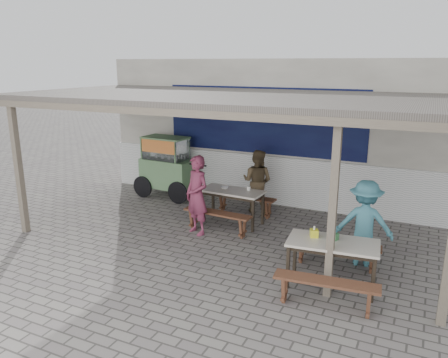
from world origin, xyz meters
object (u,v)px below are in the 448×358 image
at_px(bench_right_wall, 336,249).
at_px(condiment_bowl, 225,187).
at_px(patron_wall_side, 257,181).
at_px(table_left, 232,194).
at_px(table_right, 333,247).
at_px(vendor_cart, 167,165).
at_px(donation_box, 333,236).
at_px(condiment_jar, 249,188).
at_px(bench_right_street, 326,287).
at_px(patron_right_table, 364,223).
at_px(bench_left_street, 217,217).
at_px(patron_street_side, 197,195).
at_px(tissue_box, 314,233).
at_px(bench_left_wall, 245,200).

bearing_deg(bench_right_wall, condiment_bowl, 149.47).
bearing_deg(patron_wall_side, condiment_bowl, 66.62).
height_order(table_left, table_right, same).
bearing_deg(vendor_cart, bench_right_wall, -21.41).
xyz_separation_m(donation_box, condiment_jar, (-2.21, 1.94, -0.01)).
bearing_deg(bench_right_street, patron_right_table, 76.18).
xyz_separation_m(bench_left_street, donation_box, (2.57, -1.14, 0.46)).
height_order(bench_right_wall, patron_street_side, patron_street_side).
bearing_deg(tissue_box, vendor_cart, 147.69).
distance_m(bench_right_street, patron_wall_side, 4.29).
height_order(patron_wall_side, tissue_box, patron_wall_side).
xyz_separation_m(bench_left_wall, condiment_bowl, (-0.23, -0.59, 0.43)).
height_order(bench_left_street, vendor_cart, vendor_cart).
relative_size(vendor_cart, condiment_jar, 23.71).
relative_size(bench_right_street, donation_box, 9.69).
xyz_separation_m(patron_street_side, donation_box, (2.93, -0.96, -0.01)).
height_order(bench_left_wall, bench_right_wall, same).
xyz_separation_m(bench_left_street, patron_wall_side, (0.26, 1.58, 0.41)).
relative_size(bench_left_wall, vendor_cart, 0.73).
distance_m(table_left, condiment_bowl, 0.23).
height_order(bench_left_street, bench_right_street, same).
height_order(table_right, vendor_cart, vendor_cart).
height_order(table_left, patron_wall_side, patron_wall_side).
bearing_deg(patron_street_side, table_right, 5.15).
relative_size(table_right, donation_box, 9.31).
xyz_separation_m(bench_right_wall, condiment_jar, (-2.16, 1.34, 0.45)).
height_order(bench_left_street, table_right, table_right).
relative_size(table_left, patron_street_side, 0.86).
bearing_deg(bench_left_street, bench_left_wall, 90.00).
xyz_separation_m(patron_right_table, condiment_jar, (-2.55, 1.01, 0.04)).
relative_size(bench_left_wall, patron_street_side, 0.91).
bearing_deg(patron_right_table, bench_left_street, -12.26).
xyz_separation_m(table_right, bench_right_wall, (-0.07, 0.70, -0.33)).
xyz_separation_m(tissue_box, condiment_bowl, (-2.44, 1.88, -0.04)).
height_order(bench_left_wall, vendor_cart, vendor_cart).
height_order(patron_right_table, tissue_box, patron_right_table).
bearing_deg(donation_box, bench_left_street, 155.99).
height_order(bench_right_street, donation_box, donation_box).
bearing_deg(table_left, patron_right_table, -13.43).
bearing_deg(bench_left_wall, patron_wall_side, 61.12).
relative_size(bench_right_wall, tissue_box, 12.24).
distance_m(donation_box, condiment_jar, 2.94).
distance_m(patron_wall_side, condiment_jar, 0.79).
distance_m(bench_right_street, vendor_cart, 6.17).
bearing_deg(vendor_cart, condiment_jar, -15.38).
xyz_separation_m(bench_right_wall, donation_box, (0.05, -0.60, 0.46)).
bearing_deg(donation_box, patron_right_table, 69.82).
bearing_deg(table_left, donation_box, -31.98).
bearing_deg(bench_left_wall, table_right, -41.88).
xyz_separation_m(patron_wall_side, patron_right_table, (2.65, -1.80, 0.01)).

